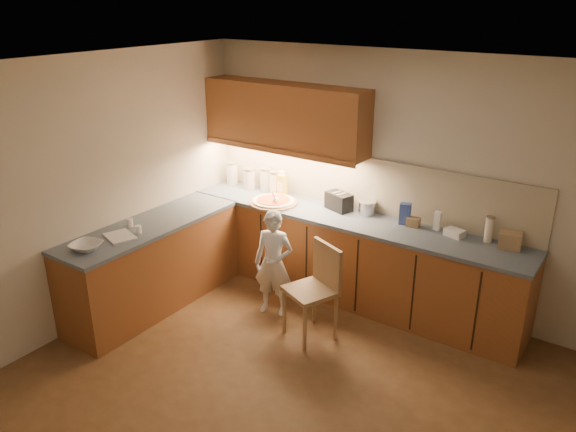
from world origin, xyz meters
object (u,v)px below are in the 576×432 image
object	(u,v)px
toaster	(339,201)
pizza_on_board	(273,202)
child	(274,263)
wooden_chair	(317,284)
oil_jug	(282,185)

from	to	relation	value
toaster	pizza_on_board	bearing A→B (deg)	-140.79
child	toaster	xyz separation A→B (m)	(0.25, 0.85, 0.46)
pizza_on_board	toaster	world-z (taller)	pizza_on_board
wooden_chair	pizza_on_board	bearing A→B (deg)	168.43
pizza_on_board	wooden_chair	world-z (taller)	pizza_on_board
pizza_on_board	oil_jug	bearing A→B (deg)	104.22
pizza_on_board	toaster	distance (m)	0.73
wooden_chair	toaster	size ratio (longest dim) A/B	2.81
pizza_on_board	oil_jug	world-z (taller)	oil_jug
child	toaster	world-z (taller)	toaster
oil_jug	wooden_chair	bearing A→B (deg)	-41.78
wooden_chair	oil_jug	xyz separation A→B (m)	(-1.07, 0.96, 0.52)
oil_jug	pizza_on_board	bearing A→B (deg)	-75.78
toaster	oil_jug	bearing A→B (deg)	-161.19
pizza_on_board	oil_jug	distance (m)	0.29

